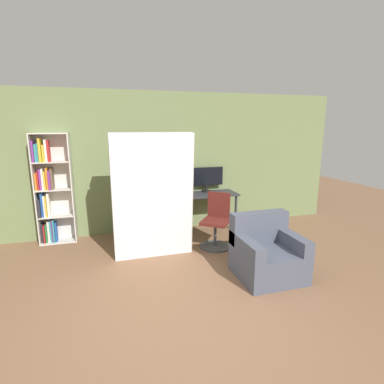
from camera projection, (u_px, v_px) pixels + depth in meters
name	position (u px, v px, depth m)	size (l,w,h in m)	color
ground_plane	(192.00, 324.00, 3.17)	(16.00, 16.00, 0.00)	brown
wall_back	(147.00, 163.00, 5.78)	(8.00, 0.06, 2.70)	#6B7A4C
desk	(205.00, 199.00, 5.94)	(1.27, 0.56, 0.75)	#2D2D33
monitor	(206.00, 177.00, 6.03)	(0.70, 0.20, 0.50)	black
office_chair	(216.00, 225.00, 5.16)	(0.62, 0.62, 0.93)	#4C4C51
bookshelf	(50.00, 190.00, 5.24)	(0.61, 0.30, 1.94)	beige
mattress_near	(153.00, 197.00, 4.62)	(1.24, 0.33, 1.97)	silver
mattress_far	(151.00, 194.00, 4.85)	(1.24, 0.24, 1.96)	silver
armchair	(266.00, 253.00, 4.16)	(0.85, 0.80, 0.85)	#474C5B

